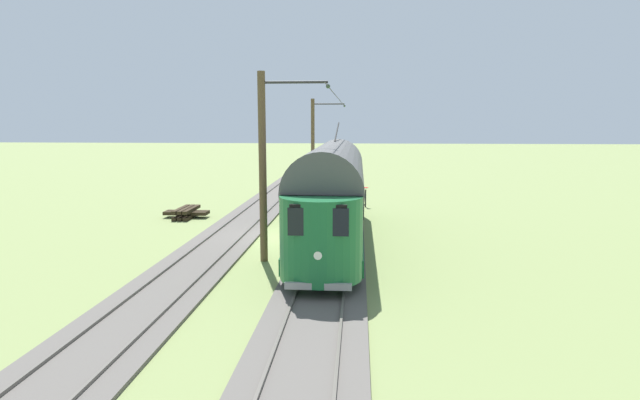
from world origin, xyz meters
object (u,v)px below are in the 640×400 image
catenary_pole_foreground (314,143)px  catenary_pole_mid_near (264,164)px  vintage_streetcar (332,191)px  spare_tie_stack (186,213)px  switch_stand (365,196)px

catenary_pole_foreground → catenary_pole_mid_near: 20.53m
vintage_streetcar → spare_tie_stack: bearing=-32.1°
catenary_pole_mid_near → catenary_pole_foreground: bearing=-90.0°
catenary_pole_foreground → catenary_pole_mid_near: size_ratio=1.00×
catenary_pole_foreground → switch_stand: (-3.90, 7.76, -2.96)m
vintage_streetcar → spare_tie_stack: size_ratio=6.54×
catenary_pole_mid_near → switch_stand: bearing=-107.0°
vintage_streetcar → catenary_pole_foreground: 17.47m
vintage_streetcar → catenary_pole_foreground: (2.34, -17.25, 1.41)m
catenary_pole_foreground → switch_stand: 9.17m
catenary_pole_foreground → catenary_pole_mid_near: bearing=90.0°
catenary_pole_foreground → spare_tie_stack: size_ratio=2.92×
spare_tie_stack → switch_stand: bearing=-156.7°
catenary_pole_mid_near → spare_tie_stack: bearing=-54.8°
switch_stand → spare_tie_stack: switch_stand is taller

